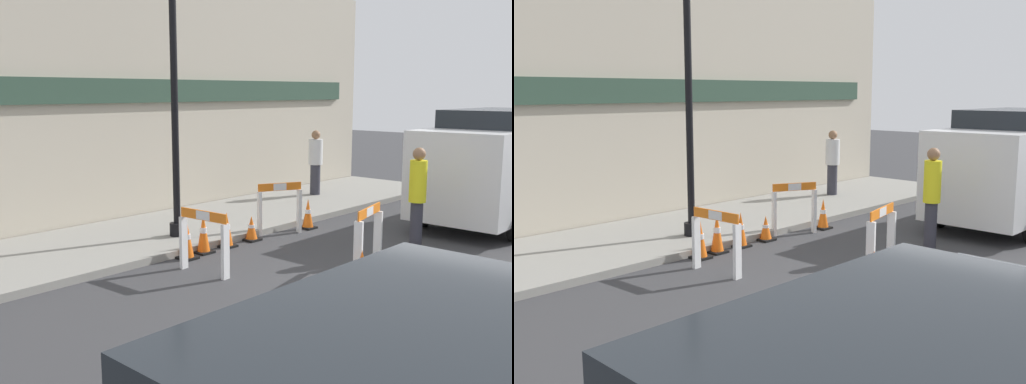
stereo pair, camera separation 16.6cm
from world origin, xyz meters
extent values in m
plane|color=#38383A|center=(0.00, 0.00, 0.00)|extent=(60.00, 60.00, 0.00)
cube|color=gray|center=(0.00, 5.97, 0.06)|extent=(18.00, 2.94, 0.13)
cube|color=#BCB29E|center=(0.00, 7.52, 2.75)|extent=(18.00, 0.12, 5.50)
cube|color=#2D4738|center=(0.00, 7.41, 2.80)|extent=(16.20, 0.10, 0.50)
cylinder|color=black|center=(0.10, 5.33, 0.25)|extent=(0.29, 0.29, 0.24)
cylinder|color=black|center=(0.10, 5.33, 2.89)|extent=(0.13, 0.13, 5.52)
cube|color=white|center=(2.26, 4.16, 0.44)|extent=(0.11, 0.14, 0.87)
cube|color=white|center=(1.51, 4.54, 0.44)|extent=(0.11, 0.14, 0.87)
cube|color=orange|center=(1.89, 4.35, 0.95)|extent=(0.82, 0.43, 0.15)
cube|color=white|center=(1.89, 4.35, 0.95)|extent=(0.26, 0.15, 0.14)
cube|color=white|center=(-0.91, 3.95, 0.42)|extent=(0.14, 0.07, 0.85)
cube|color=white|center=(-0.85, 3.07, 0.42)|extent=(0.14, 0.07, 0.85)
cube|color=orange|center=(-0.88, 3.51, 0.92)|extent=(0.09, 0.94, 0.15)
cube|color=white|center=(-0.88, 3.51, 0.92)|extent=(0.05, 0.28, 0.14)
cube|color=white|center=(0.63, 1.69, 0.43)|extent=(0.09, 0.14, 0.86)
cube|color=white|center=(1.51, 1.89, 0.43)|extent=(0.09, 0.14, 0.86)
cube|color=orange|center=(1.07, 1.79, 0.93)|extent=(0.95, 0.24, 0.15)
cube|color=white|center=(1.07, 1.79, 0.93)|extent=(0.29, 0.09, 0.14)
cube|color=black|center=(0.48, 4.40, 0.02)|extent=(0.30, 0.30, 0.04)
cone|color=orange|center=(0.48, 4.40, 0.34)|extent=(0.22, 0.22, 0.60)
cylinder|color=white|center=(0.48, 4.40, 0.37)|extent=(0.13, 0.13, 0.08)
cube|color=black|center=(1.13, 4.40, 0.02)|extent=(0.30, 0.30, 0.04)
cone|color=orange|center=(1.13, 4.40, 0.26)|extent=(0.23, 0.22, 0.44)
cylinder|color=white|center=(1.13, 4.40, 0.28)|extent=(0.13, 0.13, 0.06)
cube|color=black|center=(2.65, 4.24, 0.02)|extent=(0.30, 0.30, 0.04)
cone|color=orange|center=(2.65, 4.24, 0.33)|extent=(0.22, 0.22, 0.58)
cylinder|color=white|center=(2.65, 4.24, 0.36)|extent=(0.13, 0.13, 0.08)
cube|color=black|center=(-0.52, 4.33, 0.02)|extent=(0.30, 0.30, 0.04)
cone|color=orange|center=(-0.52, 4.33, 0.36)|extent=(0.23, 0.22, 0.63)
cylinder|color=white|center=(-0.52, 4.33, 0.39)|extent=(0.13, 0.13, 0.09)
cube|color=black|center=(0.35, 1.44, 0.02)|extent=(0.30, 0.30, 0.04)
cone|color=orange|center=(0.35, 1.44, 0.27)|extent=(0.22, 0.23, 0.47)
cylinder|color=white|center=(0.35, 1.44, 0.30)|extent=(0.13, 0.13, 0.07)
cube|color=black|center=(-0.09, 4.40, 0.02)|extent=(0.30, 0.30, 0.04)
cone|color=orange|center=(-0.09, 4.40, 0.38)|extent=(0.22, 0.22, 0.67)
cylinder|color=white|center=(-0.09, 4.40, 0.41)|extent=(0.13, 0.13, 0.09)
cylinder|color=#33333D|center=(2.59, 1.78, 0.44)|extent=(0.31, 0.31, 0.88)
cylinder|color=yellow|center=(2.59, 1.78, 1.24)|extent=(0.42, 0.42, 0.73)
sphere|color=#8E6647|center=(2.59, 1.78, 1.72)|extent=(0.32, 0.32, 0.22)
cylinder|color=#33333D|center=(5.48, 6.21, 0.52)|extent=(0.35, 0.35, 0.79)
cylinder|color=silver|center=(5.48, 6.21, 1.24)|extent=(0.48, 0.48, 0.66)
sphere|color=#8E6647|center=(5.48, 6.21, 1.68)|extent=(0.30, 0.30, 0.23)
cube|color=#1E2328|center=(-4.51, -2.01, 1.52)|extent=(2.36, 1.56, 0.55)
cube|color=white|center=(5.99, 1.65, 1.17)|extent=(4.98, 1.91, 1.75)
cube|color=#1E2328|center=(5.99, 1.65, 2.05)|extent=(2.74, 1.76, 0.74)
cylinder|color=black|center=(7.54, 2.60, 0.30)|extent=(0.60, 0.18, 0.60)
cylinder|color=black|center=(4.45, 2.60, 0.30)|extent=(0.60, 0.18, 0.60)
camera|label=1|loc=(-6.88, -3.17, 2.79)|focal=42.00mm
camera|label=2|loc=(-6.76, -3.29, 2.79)|focal=42.00mm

